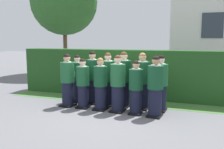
{
  "coord_description": "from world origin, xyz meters",
  "views": [
    {
      "loc": [
        2.5,
        -6.76,
        2.11
      ],
      "look_at": [
        0.0,
        0.3,
        1.05
      ],
      "focal_mm": 39.93,
      "sensor_mm": 36.0,
      "label": 1
    }
  ],
  "objects_px": {
    "student_front_row_5": "(155,88)",
    "student_front_row_1": "(83,85)",
    "student_rear_row_0": "(78,80)",
    "student_rear_row_1": "(93,79)",
    "student_front_row_3": "(118,85)",
    "student_rear_row_4": "(142,82)",
    "student_front_row_0": "(68,81)",
    "student_rear_row_5": "(160,85)",
    "student_front_row_4": "(136,89)",
    "student_rear_row_2": "(108,80)",
    "student_rear_row_3": "(124,81)",
    "student_front_row_2": "(100,85)"
  },
  "relations": [
    {
      "from": "student_front_row_0",
      "to": "student_front_row_5",
      "type": "relative_size",
      "value": 0.99
    },
    {
      "from": "student_rear_row_3",
      "to": "student_rear_row_5",
      "type": "relative_size",
      "value": 1.05
    },
    {
      "from": "student_front_row_4",
      "to": "student_rear_row_1",
      "type": "distance_m",
      "value": 1.77
    },
    {
      "from": "student_front_row_4",
      "to": "student_rear_row_2",
      "type": "bearing_deg",
      "value": 149.51
    },
    {
      "from": "student_front_row_1",
      "to": "student_rear_row_3",
      "type": "bearing_deg",
      "value": 25.14
    },
    {
      "from": "student_rear_row_5",
      "to": "student_rear_row_2",
      "type": "bearing_deg",
      "value": 177.63
    },
    {
      "from": "student_front_row_1",
      "to": "student_rear_row_1",
      "type": "xyz_separation_m",
      "value": [
        0.07,
        0.58,
        0.1
      ]
    },
    {
      "from": "student_rear_row_5",
      "to": "student_rear_row_4",
      "type": "bearing_deg",
      "value": 178.46
    },
    {
      "from": "student_front_row_2",
      "to": "student_front_row_0",
      "type": "bearing_deg",
      "value": 177.89
    },
    {
      "from": "student_front_row_2",
      "to": "student_rear_row_2",
      "type": "distance_m",
      "value": 0.57
    },
    {
      "from": "student_front_row_2",
      "to": "student_rear_row_2",
      "type": "relative_size",
      "value": 0.93
    },
    {
      "from": "student_rear_row_0",
      "to": "student_rear_row_1",
      "type": "height_order",
      "value": "student_rear_row_1"
    },
    {
      "from": "student_rear_row_2",
      "to": "student_front_row_3",
      "type": "bearing_deg",
      "value": -48.15
    },
    {
      "from": "student_front_row_0",
      "to": "student_front_row_3",
      "type": "relative_size",
      "value": 1.0
    },
    {
      "from": "student_front_row_3",
      "to": "student_rear_row_5",
      "type": "height_order",
      "value": "student_front_row_3"
    },
    {
      "from": "student_rear_row_0",
      "to": "student_rear_row_1",
      "type": "bearing_deg",
      "value": -6.37
    },
    {
      "from": "student_rear_row_3",
      "to": "student_front_row_3",
      "type": "bearing_deg",
      "value": -89.83
    },
    {
      "from": "student_front_row_4",
      "to": "student_rear_row_1",
      "type": "bearing_deg",
      "value": 157.41
    },
    {
      "from": "student_front_row_1",
      "to": "student_rear_row_3",
      "type": "xyz_separation_m",
      "value": [
        1.15,
        0.54,
        0.1
      ]
    },
    {
      "from": "student_rear_row_5",
      "to": "student_front_row_3",
      "type": "bearing_deg",
      "value": -155.87
    },
    {
      "from": "student_front_row_3",
      "to": "student_rear_row_0",
      "type": "bearing_deg",
      "value": 157.34
    },
    {
      "from": "student_rear_row_1",
      "to": "student_rear_row_3",
      "type": "bearing_deg",
      "value": -2.39
    },
    {
      "from": "student_rear_row_1",
      "to": "student_rear_row_5",
      "type": "distance_m",
      "value": 2.23
    },
    {
      "from": "student_front_row_0",
      "to": "student_front_row_4",
      "type": "bearing_deg",
      "value": -2.77
    },
    {
      "from": "student_front_row_1",
      "to": "student_front_row_3",
      "type": "height_order",
      "value": "student_front_row_3"
    },
    {
      "from": "student_rear_row_0",
      "to": "student_rear_row_3",
      "type": "relative_size",
      "value": 0.92
    },
    {
      "from": "student_rear_row_0",
      "to": "student_front_row_3",
      "type": "bearing_deg",
      "value": -22.66
    },
    {
      "from": "student_front_row_5",
      "to": "student_front_row_1",
      "type": "bearing_deg",
      "value": 176.37
    },
    {
      "from": "student_front_row_0",
      "to": "student_rear_row_5",
      "type": "distance_m",
      "value": 2.88
    },
    {
      "from": "student_front_row_1",
      "to": "student_rear_row_0",
      "type": "xyz_separation_m",
      "value": [
        -0.52,
        0.65,
        0.03
      ]
    },
    {
      "from": "student_front_row_0",
      "to": "student_front_row_2",
      "type": "height_order",
      "value": "student_front_row_0"
    },
    {
      "from": "student_front_row_0",
      "to": "student_rear_row_2",
      "type": "relative_size",
      "value": 0.98
    },
    {
      "from": "student_rear_row_2",
      "to": "student_rear_row_3",
      "type": "bearing_deg",
      "value": 0.09
    },
    {
      "from": "student_rear_row_2",
      "to": "student_rear_row_5",
      "type": "bearing_deg",
      "value": -2.37
    },
    {
      "from": "student_front_row_2",
      "to": "student_rear_row_1",
      "type": "bearing_deg",
      "value": 130.71
    },
    {
      "from": "student_rear_row_1",
      "to": "student_rear_row_4",
      "type": "xyz_separation_m",
      "value": [
        1.68,
        -0.1,
        -0.0
      ]
    },
    {
      "from": "student_rear_row_1",
      "to": "student_rear_row_3",
      "type": "height_order",
      "value": "student_rear_row_3"
    },
    {
      "from": "student_front_row_3",
      "to": "student_rear_row_3",
      "type": "height_order",
      "value": "student_rear_row_3"
    },
    {
      "from": "student_front_row_5",
      "to": "student_rear_row_4",
      "type": "xyz_separation_m",
      "value": [
        -0.5,
        0.63,
        0.02
      ]
    },
    {
      "from": "student_front_row_3",
      "to": "student_front_row_4",
      "type": "relative_size",
      "value": 1.09
    },
    {
      "from": "student_rear_row_5",
      "to": "student_rear_row_1",
      "type": "bearing_deg",
      "value": 177.04
    },
    {
      "from": "student_front_row_2",
      "to": "student_rear_row_3",
      "type": "height_order",
      "value": "student_rear_row_3"
    },
    {
      "from": "student_front_row_2",
      "to": "student_rear_row_0",
      "type": "xyz_separation_m",
      "value": [
        -1.11,
        0.68,
        0.01
      ]
    },
    {
      "from": "student_front_row_2",
      "to": "student_rear_row_5",
      "type": "bearing_deg",
      "value": 16.23
    },
    {
      "from": "student_rear_row_0",
      "to": "student_rear_row_3",
      "type": "distance_m",
      "value": 1.67
    },
    {
      "from": "student_front_row_0",
      "to": "student_front_row_4",
      "type": "relative_size",
      "value": 1.09
    },
    {
      "from": "student_rear_row_2",
      "to": "student_rear_row_5",
      "type": "xyz_separation_m",
      "value": [
        1.67,
        -0.07,
        -0.02
      ]
    },
    {
      "from": "student_front_row_0",
      "to": "student_rear_row_0",
      "type": "height_order",
      "value": "student_front_row_0"
    },
    {
      "from": "student_front_row_3",
      "to": "student_rear_row_4",
      "type": "distance_m",
      "value": 0.8
    },
    {
      "from": "student_front_row_0",
      "to": "student_rear_row_0",
      "type": "distance_m",
      "value": 0.64
    }
  ]
}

